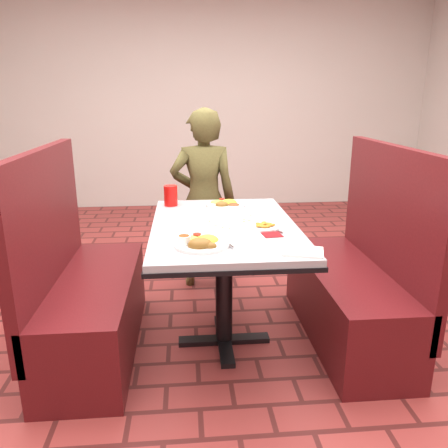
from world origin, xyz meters
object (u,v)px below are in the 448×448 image
Objects in this scene: near_dinner_plate at (201,240)px; red_tumbler at (171,196)px; plantain_plate at (264,226)px; booth_bench_left at (85,298)px; diner_person at (204,200)px; booth_bench_right at (355,287)px; dining_table at (224,240)px; far_dinner_plate at (226,202)px.

red_tumbler reaches higher than near_dinner_plate.
plantain_plate is at bearing -47.00° from red_tumbler.
booth_bench_left is 9.12× the size of red_tumbler.
plantain_plate is (1.01, -0.10, 0.43)m from booth_bench_left.
booth_bench_left is 0.87m from near_dinner_plate.
booth_bench_right is at bearing 133.59° from diner_person.
dining_table is 1.01× the size of booth_bench_left.
red_tumbler is (-0.31, 0.46, 0.16)m from dining_table.
booth_bench_right reaches higher than near_dinner_plate.
booth_bench_left is at bearing 174.59° from plantain_plate.
diner_person is 10.36× the size of red_tumbler.
booth_bench_left is 1.10m from plantain_plate.
diner_person reaches higher than dining_table.
near_dinner_plate reaches higher than dining_table.
plantain_plate is (0.36, 0.26, -0.02)m from near_dinner_plate.
booth_bench_left is 1.20m from diner_person.
dining_table is 0.89m from diner_person.
red_tumbler is (-0.16, 0.82, 0.04)m from near_dinner_plate.
dining_table is 4.53× the size of near_dinner_plate.
dining_table is 0.89× the size of diner_person.
booth_bench_left is 1.60m from booth_bench_right.
far_dinner_plate is 1.52× the size of plantain_plate.
red_tumbler is (-0.35, 0.04, 0.04)m from far_dinner_plate.
booth_bench_left is at bearing 49.92° from diner_person.
booth_bench_left is at bearing 151.17° from near_dinner_plate.
near_dinner_plate is at bearing -159.11° from booth_bench_right.
booth_bench_right is at bearing -22.59° from red_tumbler.
dining_table is 0.86m from booth_bench_right.
plantain_plate is at bearing -72.27° from far_dinner_plate.
diner_person is at bearing 104.65° from far_dinner_plate.
near_dinner_plate is 2.04× the size of red_tumbler.
booth_bench_left and booth_bench_right have the same top height.
booth_bench_left is 4.83× the size of far_dinner_plate.
booth_bench_right is 0.97m from far_dinner_plate.
booth_bench_right reaches higher than far_dinner_plate.
red_tumbler reaches higher than dining_table.
plantain_plate reaches higher than dining_table.
booth_bench_left is at bearing -136.84° from red_tumbler.
booth_bench_left is 0.83m from red_tumbler.
dining_table is 0.58m from red_tumbler.
near_dinner_plate is 0.84m from red_tumbler.
booth_bench_left is at bearing -153.83° from far_dinner_plate.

